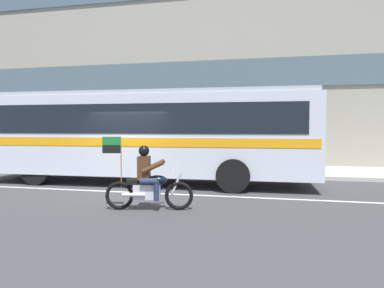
{
  "coord_description": "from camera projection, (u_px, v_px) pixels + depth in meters",
  "views": [
    {
      "loc": [
        4.48,
        -10.56,
        2.01
      ],
      "look_at": [
        2.38,
        -1.06,
        1.53
      ],
      "focal_mm": 32.62,
      "sensor_mm": 36.0,
      "label": 1
    }
  ],
  "objects": [
    {
      "name": "fire_hydrant",
      "position": [
        252.0,
        164.0,
        14.05
      ],
      "size": [
        0.22,
        0.3,
        0.75
      ],
      "color": "gold",
      "rests_on": "sidewalk_curb"
    },
    {
      "name": "ground_plane",
      "position": [
        128.0,
        189.0,
        11.36
      ],
      "size": [
        60.0,
        60.0,
        0.0
      ],
      "primitive_type": "plane",
      "color": "#3D3D3F"
    },
    {
      "name": "transit_bus",
      "position": [
        146.0,
        131.0,
        12.39
      ],
      "size": [
        11.73,
        2.85,
        3.22
      ],
      "color": "silver",
      "rests_on": "ground_plane"
    },
    {
      "name": "lane_center_stripe",
      "position": [
        120.0,
        192.0,
        10.78
      ],
      "size": [
        26.6,
        0.14,
        0.01
      ],
      "primitive_type": "cube",
      "color": "silver",
      "rests_on": "ground_plane"
    },
    {
      "name": "office_building_facade",
      "position": [
        183.0,
        38.0,
        18.24
      ],
      "size": [
        28.0,
        0.89,
        13.34
      ],
      "color": "gray",
      "rests_on": "ground_plane"
    },
    {
      "name": "motorcycle_with_rider",
      "position": [
        148.0,
        182.0,
        8.43
      ],
      "size": [
        2.16,
        0.76,
        1.78
      ],
      "color": "black",
      "rests_on": "ground_plane"
    },
    {
      "name": "sidewalk_curb",
      "position": [
        171.0,
        168.0,
        16.33
      ],
      "size": [
        28.0,
        3.8,
        0.15
      ],
      "primitive_type": "cube",
      "color": "#B7B2A8",
      "rests_on": "ground_plane"
    }
  ]
}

